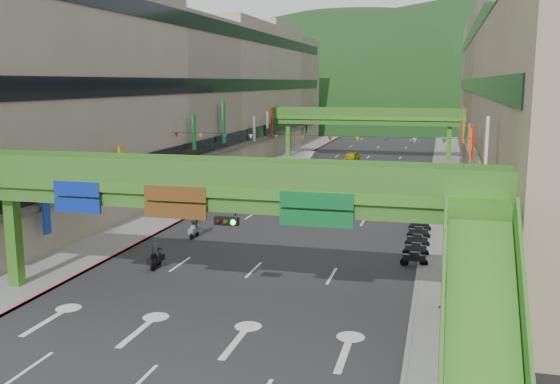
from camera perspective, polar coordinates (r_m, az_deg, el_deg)
The scene contains 23 objects.
ground at distance 25.25m, azimuth -10.69°, elevation -14.87°, with size 320.00×320.00×0.00m, color black.
road_slab at distance 72.11m, azimuth 6.41°, elevation 1.56°, with size 18.00×140.00×0.02m, color #28282B.
sidewalk_left at distance 74.43m, azimuth -2.00°, elevation 1.93°, with size 4.00×140.00×0.15m, color gray.
sidewalk_right at distance 71.40m, azimuth 15.18°, elevation 1.23°, with size 4.00×140.00×0.15m, color gray.
curb_left at distance 73.92m, azimuth -0.59°, elevation 1.89°, with size 0.20×140.00×0.18m, color #CC5959.
curb_right at distance 71.40m, azimuth 13.66°, elevation 1.31°, with size 0.20×140.00×0.18m, color gray.
building_row_left at distance 76.34m, azimuth -7.83°, elevation 9.11°, with size 12.80×95.00×19.00m.
building_row_right at distance 71.19m, azimuth 21.99°, elevation 8.43°, with size 12.80×95.00×19.00m.
overpass_near at distance 28.07m, azimuth -4.64°, elevation -1.00°, with size 28.00×12.27×7.10m.
overpass_far at distance 86.37m, azimuth 7.92°, elevation 6.51°, with size 28.00×2.20×7.10m.
hill_left at distance 182.66m, azimuth 6.71°, elevation 6.65°, with size 168.00×140.00×112.00m, color #1C4419.
hill_right at distance 201.46m, azimuth 18.94°, elevation 6.49°, with size 208.00×176.00×128.00m, color #1C4419.
bunting_string at distance 51.82m, azimuth 3.35°, elevation 4.92°, with size 26.00×0.36×0.47m.
scooter_rider_near at distance 36.52m, azimuth -11.29°, elevation -5.60°, with size 0.68×1.59×1.85m.
scooter_rider_mid at distance 47.04m, azimuth 3.71°, elevation -1.65°, with size 0.91×1.60×2.04m.
scooter_rider_left at distance 43.10m, azimuth -7.86°, elevation -2.79°, with size 1.06×1.60×2.11m.
scooter_rider_far at distance 63.38m, azimuth 3.74°, elevation 1.44°, with size 0.99×1.59×2.18m.
parked_scooter_row at distance 41.28m, azimuth 12.45°, elevation -4.28°, with size 1.60×9.35×1.08m.
car_silver at distance 82.55m, azimuth 2.63°, elevation 3.19°, with size 1.58×4.53×1.49m, color #BAB8C1.
car_yellow at distance 83.37m, azimuth 6.52°, elevation 3.17°, with size 1.65×4.10×1.40m, color #BDB610.
pedestrian_red at distance 30.22m, azimuth 15.13°, elevation -8.99°, with size 0.87×0.67×1.78m, color maroon.
pedestrian_dark at distance 48.04m, azimuth 14.43°, elevation -2.00°, with size 0.95×0.40×1.62m, color black.
pedestrian_blue at distance 48.16m, azimuth 14.79°, elevation -2.02°, with size 0.73×0.47×1.56m, color #3A3C5E.
Camera 1 is at (10.04, -20.62, 10.56)m, focal length 40.00 mm.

